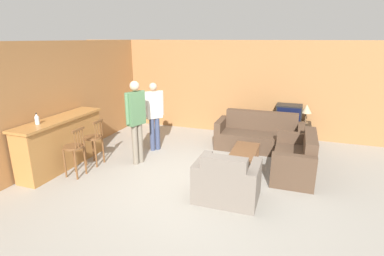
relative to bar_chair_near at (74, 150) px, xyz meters
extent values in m
plane|color=gray|center=(2.19, 0.38, -0.54)|extent=(24.00, 24.00, 0.00)
cube|color=#9E6B3D|center=(2.19, 3.93, 0.76)|extent=(9.40, 0.08, 2.60)
cube|color=#9E6B3D|center=(-0.92, 1.65, 0.76)|extent=(0.08, 8.56, 2.60)
cube|color=#A87038|center=(-0.58, 0.31, -0.03)|extent=(0.47, 2.06, 1.02)
cube|color=#A87038|center=(-0.58, 0.31, 0.50)|extent=(0.55, 2.12, 0.05)
cylinder|color=brown|center=(-0.01, 0.00, 0.08)|extent=(0.38, 0.38, 0.04)
cylinder|color=brown|center=(-0.15, 0.13, -0.24)|extent=(0.04, 0.04, 0.60)
cylinder|color=brown|center=(-0.15, -0.13, -0.24)|extent=(0.04, 0.04, 0.60)
cylinder|color=brown|center=(0.12, 0.13, -0.24)|extent=(0.04, 0.04, 0.60)
cylinder|color=brown|center=(0.12, -0.13, -0.24)|extent=(0.04, 0.04, 0.60)
cylinder|color=brown|center=(0.15, 0.11, 0.26)|extent=(0.02, 0.02, 0.33)
cylinder|color=brown|center=(0.15, 0.04, 0.26)|extent=(0.02, 0.02, 0.33)
cylinder|color=brown|center=(0.15, -0.04, 0.26)|extent=(0.02, 0.02, 0.33)
cylinder|color=brown|center=(0.15, -0.12, 0.26)|extent=(0.02, 0.02, 0.33)
cube|color=brown|center=(0.15, 0.00, 0.44)|extent=(0.04, 0.32, 0.04)
cylinder|color=brown|center=(-0.01, 0.61, 0.08)|extent=(0.38, 0.38, 0.04)
cylinder|color=brown|center=(-0.15, 0.74, -0.24)|extent=(0.04, 0.04, 0.60)
cylinder|color=brown|center=(-0.15, 0.48, -0.24)|extent=(0.04, 0.04, 0.60)
cylinder|color=brown|center=(0.12, 0.75, -0.24)|extent=(0.04, 0.04, 0.60)
cylinder|color=brown|center=(0.12, 0.48, -0.24)|extent=(0.04, 0.04, 0.60)
cylinder|color=brown|center=(0.15, 0.73, 0.26)|extent=(0.02, 0.02, 0.33)
cylinder|color=brown|center=(0.15, 0.65, 0.26)|extent=(0.02, 0.02, 0.33)
cylinder|color=brown|center=(0.15, 0.58, 0.26)|extent=(0.02, 0.02, 0.33)
cylinder|color=brown|center=(0.15, 0.50, 0.26)|extent=(0.02, 0.02, 0.33)
cube|color=brown|center=(0.15, 0.61, 0.44)|extent=(0.04, 0.32, 0.04)
cube|color=#4C3828|center=(3.24, 2.70, -0.32)|extent=(1.75, 0.84, 0.43)
cube|color=#4C3828|center=(3.24, 3.01, 0.13)|extent=(1.75, 0.22, 0.47)
cube|color=#4C3828|center=(2.28, 2.70, -0.20)|extent=(0.16, 0.84, 0.69)
cube|color=#4C3828|center=(4.20, 2.70, -0.20)|extent=(0.16, 0.84, 0.69)
cube|color=#70665B|center=(3.03, 0.12, -0.32)|extent=(0.73, 0.80, 0.43)
cube|color=#70665B|center=(3.03, -0.17, 0.11)|extent=(0.73, 0.22, 0.44)
cube|color=#70665B|center=(3.48, 0.12, -0.20)|extent=(0.16, 0.80, 0.68)
cube|color=#70665B|center=(2.59, 0.12, -0.20)|extent=(0.16, 0.80, 0.68)
cube|color=#4C3828|center=(4.08, 1.52, -0.32)|extent=(0.77, 1.22, 0.43)
cube|color=#4C3828|center=(4.35, 1.52, 0.11)|extent=(0.22, 1.22, 0.43)
cube|color=#4C3828|center=(4.08, 2.21, -0.21)|extent=(0.77, 0.16, 0.67)
cube|color=#4C3828|center=(4.08, 0.83, -0.21)|extent=(0.77, 0.16, 0.67)
cube|color=brown|center=(3.09, 1.49, -0.15)|extent=(0.51, 1.04, 0.04)
cube|color=brown|center=(2.88, 1.01, -0.35)|extent=(0.06, 0.06, 0.37)
cube|color=brown|center=(3.31, 1.01, -0.35)|extent=(0.06, 0.06, 0.37)
cube|color=brown|center=(2.88, 1.97, -0.35)|extent=(0.06, 0.06, 0.37)
cube|color=brown|center=(3.31, 1.97, -0.35)|extent=(0.06, 0.06, 0.37)
cube|color=#2D2319|center=(3.87, 3.60, -0.27)|extent=(1.15, 0.48, 0.54)
cube|color=black|center=(3.87, 3.60, 0.22)|extent=(0.64, 0.45, 0.45)
cube|color=black|center=(3.87, 3.37, 0.22)|extent=(0.57, 0.01, 0.38)
cylinder|color=silver|center=(-0.63, -0.18, 0.60)|extent=(0.08, 0.08, 0.14)
cone|color=silver|center=(-0.63, -0.18, 0.70)|extent=(0.07, 0.07, 0.06)
cylinder|color=black|center=(-0.63, -0.18, 0.74)|extent=(0.03, 0.03, 0.02)
cylinder|color=brown|center=(4.29, 3.60, 0.01)|extent=(0.16, 0.16, 0.02)
cylinder|color=brown|center=(4.29, 3.60, 0.15)|extent=(0.03, 0.03, 0.24)
cone|color=tan|center=(4.29, 3.60, 0.38)|extent=(0.26, 0.26, 0.22)
cylinder|color=#384260|center=(0.79, 1.79, -0.13)|extent=(0.12, 0.12, 0.81)
cylinder|color=#384260|center=(0.88, 1.89, -0.13)|extent=(0.12, 0.12, 0.81)
cube|color=beige|center=(0.84, 1.84, 0.59)|extent=(0.37, 0.39, 0.64)
cylinder|color=beige|center=(0.70, 1.68, 0.62)|extent=(0.08, 0.08, 0.59)
cylinder|color=beige|center=(0.98, 2.00, 0.62)|extent=(0.08, 0.08, 0.59)
sphere|color=tan|center=(0.84, 1.84, 1.02)|extent=(0.19, 0.19, 0.19)
cylinder|color=#756B5B|center=(0.87, 1.04, -0.10)|extent=(0.13, 0.13, 0.89)
cylinder|color=#756B5B|center=(0.83, 0.91, -0.10)|extent=(0.13, 0.13, 0.89)
cube|color=#4C754C|center=(0.85, 0.98, 0.70)|extent=(0.29, 0.44, 0.70)
cylinder|color=#4C754C|center=(0.92, 1.19, 0.72)|extent=(0.08, 0.08, 0.65)
cylinder|color=#4C754C|center=(0.78, 0.76, 0.72)|extent=(0.08, 0.08, 0.65)
sphere|color=tan|center=(0.85, 0.98, 1.17)|extent=(0.20, 0.20, 0.20)
camera|label=1|loc=(3.99, -4.41, 2.11)|focal=28.00mm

